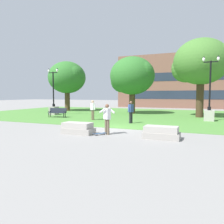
% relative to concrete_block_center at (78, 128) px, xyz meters
% --- Properties ---
extents(ground_plane, '(140.00, 140.00, 0.00)m').
position_rel_concrete_block_center_xyz_m(ground_plane, '(1.21, 2.65, -0.31)').
color(ground_plane, gray).
extents(grass_lawn, '(40.00, 20.00, 0.02)m').
position_rel_concrete_block_center_xyz_m(grass_lawn, '(1.21, 12.65, -0.30)').
color(grass_lawn, '#4C8438').
rests_on(grass_lawn, ground).
extents(concrete_block_center, '(1.80, 0.90, 0.64)m').
position_rel_concrete_block_center_xyz_m(concrete_block_center, '(0.00, 0.00, 0.00)').
color(concrete_block_center, '#9E9991').
rests_on(concrete_block_center, ground).
extents(concrete_block_left, '(1.80, 0.90, 0.64)m').
position_rel_concrete_block_center_xyz_m(concrete_block_left, '(4.65, 0.39, 0.00)').
color(concrete_block_left, '#9E9991').
rests_on(concrete_block_left, ground).
extents(person_skateboarder, '(0.96, 0.60, 1.71)m').
position_rel_concrete_block_center_xyz_m(person_skateboarder, '(1.63, 0.43, 0.67)').
color(person_skateboarder, brown).
rests_on(person_skateboarder, ground).
extents(skateboard, '(0.71, 0.97, 0.14)m').
position_rel_concrete_block_center_xyz_m(skateboard, '(1.38, 0.20, -0.22)').
color(skateboard, '#2D4C75').
rests_on(skateboard, ground).
extents(park_bench_near_right, '(1.85, 0.77, 0.90)m').
position_rel_concrete_block_center_xyz_m(park_bench_near_right, '(-6.59, 6.97, 0.23)').
color(park_bench_near_right, '#1E232D').
rests_on(park_bench_near_right, grass_lawn).
extents(lamp_post_center, '(1.32, 0.80, 5.41)m').
position_rel_concrete_block_center_xyz_m(lamp_post_center, '(7.05, 9.38, 0.80)').
color(lamp_post_center, '#ADA89E').
rests_on(lamp_post_center, grass_lawn).
extents(lamp_post_right, '(1.32, 0.80, 5.09)m').
position_rel_concrete_block_center_xyz_m(lamp_post_right, '(-8.62, 9.02, 0.74)').
color(lamp_post_right, gray).
rests_on(lamp_post_right, grass_lawn).
extents(tree_near_right, '(5.44, 5.18, 7.58)m').
position_rel_concrete_block_center_xyz_m(tree_near_right, '(6.19, 12.35, 5.00)').
color(tree_near_right, '#42301E').
rests_on(tree_near_right, grass_lawn).
extents(tree_far_right, '(5.41, 5.16, 6.59)m').
position_rel_concrete_block_center_xyz_m(tree_far_right, '(-1.18, 13.86, 4.04)').
color(tree_far_right, '#4C3823').
rests_on(tree_far_right, grass_lawn).
extents(tree_far_left, '(5.31, 5.06, 6.69)m').
position_rel_concrete_block_center_xyz_m(tree_far_left, '(-10.71, 14.66, 4.18)').
color(tree_far_left, '#4C3823').
rests_on(tree_far_left, grass_lawn).
extents(person_bystander_near_lawn, '(0.64, 0.42, 1.71)m').
position_rel_concrete_block_center_xyz_m(person_bystander_near_lawn, '(-2.33, 6.27, 0.68)').
color(person_bystander_near_lawn, brown).
rests_on(person_bystander_near_lawn, grass_lawn).
extents(person_bystander_far_lawn, '(0.36, 0.61, 1.71)m').
position_rel_concrete_block_center_xyz_m(person_bystander_far_lawn, '(1.42, 5.42, 0.68)').
color(person_bystander_far_lawn, '#28282D').
rests_on(person_bystander_far_lawn, grass_lawn).
extents(building_facade_distant, '(22.03, 1.03, 9.08)m').
position_rel_concrete_block_center_xyz_m(building_facade_distant, '(3.20, 27.15, 4.23)').
color(building_facade_distant, brown).
rests_on(building_facade_distant, ground).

